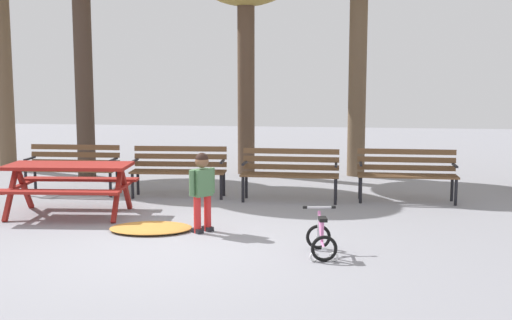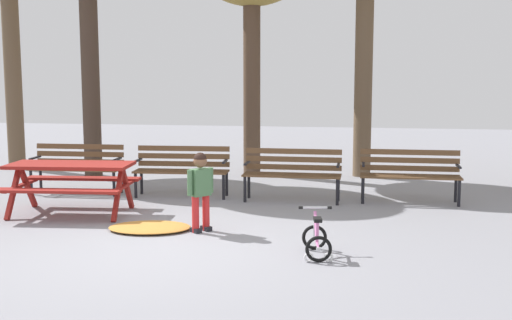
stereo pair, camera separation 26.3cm
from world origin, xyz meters
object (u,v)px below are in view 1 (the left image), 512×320
park_bench_far_left (73,165)px  child_standing (202,186)px  park_bench_right (290,170)px  picnic_table (69,176)px  park_bench_left (179,167)px  kids_bicycle (321,238)px  park_bench_far_right (407,171)px

park_bench_far_left → child_standing: child_standing is taller
park_bench_right → child_standing: bearing=-112.8°
child_standing → picnic_table: bearing=161.2°
park_bench_left → park_bench_right: 1.91m
park_bench_left → child_standing: 2.59m
park_bench_far_left → picnic_table: bearing=-68.3°
park_bench_far_left → kids_bicycle: 5.54m
park_bench_far_right → kids_bicycle: size_ratio=2.67×
park_bench_far_right → child_standing: child_standing is taller
park_bench_left → park_bench_far_right: (3.80, 0.09, 0.00)m
picnic_table → park_bench_far_left: 1.78m
park_bench_far_right → picnic_table: bearing=-160.8°
park_bench_far_right → child_standing: 3.80m
picnic_table → child_standing: size_ratio=1.80×
park_bench_left → kids_bicycle: park_bench_left is taller
picnic_table → park_bench_far_right: (5.05, 1.75, -0.08)m
park_bench_far_left → park_bench_right: size_ratio=1.01×
picnic_table → child_standing: (2.18, -0.74, 0.03)m
park_bench_far_left → park_bench_far_right: bearing=1.0°
park_bench_right → park_bench_far_left: bearing=178.7°
child_standing → park_bench_far_left: bearing=139.8°
park_bench_right → child_standing: 2.50m
park_bench_left → park_bench_right: size_ratio=1.02×
park_bench_far_right → child_standing: bearing=-139.0°
park_bench_far_left → park_bench_far_right: same height
park_bench_right → park_bench_far_right: 1.91m
picnic_table → park_bench_left: (1.24, 1.67, -0.08)m
child_standing → kids_bicycle: child_standing is taller
park_bench_right → kids_bicycle: bearing=-78.8°
park_bench_far_left → park_bench_far_right: size_ratio=1.00×
picnic_table → park_bench_far_left: bearing=111.7°
park_bench_far_left → child_standing: 3.71m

